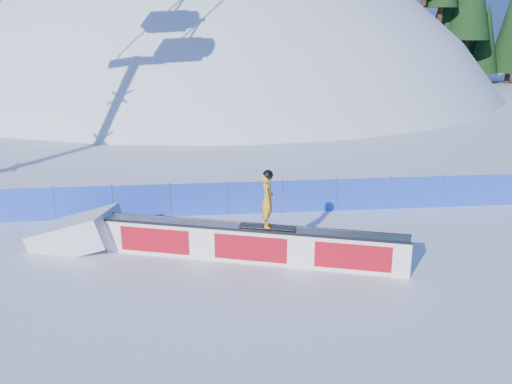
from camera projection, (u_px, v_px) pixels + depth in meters
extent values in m
plane|color=white|center=(270.00, 266.00, 16.35)|extent=(160.00, 160.00, 0.00)
sphere|color=white|center=(220.00, 255.00, 61.61)|extent=(64.00, 64.00, 64.00)
cylinder|color=#332114|center=(412.00, 10.00, 58.45)|extent=(0.50, 0.50, 1.40)
cylinder|color=#332114|center=(419.00, 3.00, 54.67)|extent=(0.50, 0.50, 1.40)
cylinder|color=#332114|center=(464.00, 38.00, 52.08)|extent=(0.50, 0.50, 1.40)
cylinder|color=#332114|center=(445.00, 33.00, 56.71)|extent=(0.50, 0.50, 1.40)
cylinder|color=#332114|center=(483.00, 74.00, 55.49)|extent=(0.50, 0.50, 1.40)
cone|color=black|center=(489.00, 24.00, 54.09)|extent=(3.58, 3.58, 8.14)
cylinder|color=#332114|center=(499.00, 78.00, 57.85)|extent=(0.50, 0.50, 1.40)
cone|color=black|center=(505.00, 25.00, 56.30)|extent=(4.03, 4.03, 9.15)
cylinder|color=#332114|center=(498.00, 78.00, 58.13)|extent=(0.50, 0.50, 1.40)
cone|color=black|center=(503.00, 35.00, 56.84)|extent=(3.25, 3.25, 7.39)
cube|color=blue|center=(255.00, 198.00, 20.44)|extent=(22.00, 0.03, 1.20)
cylinder|color=#3B496B|center=(54.00, 203.00, 19.74)|extent=(0.05, 0.05, 1.30)
cylinder|color=#3B496B|center=(113.00, 201.00, 19.94)|extent=(0.05, 0.05, 1.30)
cylinder|color=#3B496B|center=(170.00, 199.00, 20.14)|extent=(0.05, 0.05, 1.30)
cylinder|color=#3B496B|center=(227.00, 197.00, 20.33)|extent=(0.05, 0.05, 1.30)
cylinder|color=#3B496B|center=(282.00, 196.00, 20.53)|extent=(0.05, 0.05, 1.30)
cylinder|color=#3B496B|center=(337.00, 194.00, 20.72)|extent=(0.05, 0.05, 1.30)
cylinder|color=#3B496B|center=(390.00, 192.00, 20.92)|extent=(0.05, 0.05, 1.30)
cylinder|color=#3B496B|center=(442.00, 191.00, 21.11)|extent=(0.05, 0.05, 1.30)
cylinder|color=#3B496B|center=(494.00, 189.00, 21.31)|extent=(0.05, 0.05, 1.30)
cube|color=white|center=(252.00, 245.00, 16.55)|extent=(8.67, 3.26, 1.00)
cube|color=gray|center=(252.00, 228.00, 16.40)|extent=(8.59, 3.26, 0.04)
cube|color=black|center=(250.00, 231.00, 16.12)|extent=(8.51, 2.76, 0.07)
cube|color=black|center=(254.00, 224.00, 16.67)|extent=(8.51, 2.76, 0.07)
cube|color=red|center=(250.00, 248.00, 16.28)|extent=(8.08, 2.61, 0.75)
cube|color=red|center=(254.00, 241.00, 16.82)|extent=(8.08, 2.61, 0.75)
cube|color=black|center=(268.00, 227.00, 16.29)|extent=(1.65, 0.78, 0.03)
imported|color=yellow|center=(268.00, 200.00, 16.05)|extent=(0.47, 0.63, 1.58)
sphere|color=black|center=(268.00, 175.00, 15.83)|extent=(0.30, 0.30, 0.30)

